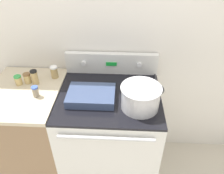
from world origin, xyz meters
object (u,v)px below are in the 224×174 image
(ladle, at_px, (159,89))
(spice_jar_black_cap, at_px, (35,77))
(casserole_dish, at_px, (91,95))
(spice_jar_white_cap, at_px, (54,72))
(spice_jar_green_cap, at_px, (18,80))
(spice_jar_brown_cap, at_px, (27,78))
(mixing_bowl, at_px, (141,96))
(spice_jar_blue_cap, at_px, (35,92))

(ladle, distance_m, spice_jar_black_cap, 0.97)
(casserole_dish, distance_m, spice_jar_black_cap, 0.49)
(spice_jar_white_cap, relative_size, spice_jar_green_cap, 1.29)
(ladle, xyz_separation_m, spice_jar_green_cap, (-1.10, 0.04, 0.02))
(spice_jar_black_cap, relative_size, spice_jar_brown_cap, 1.40)
(casserole_dish, bearing_deg, spice_jar_brown_cap, 162.89)
(casserole_dish, relative_size, spice_jar_green_cap, 4.35)
(spice_jar_black_cap, xyz_separation_m, spice_jar_brown_cap, (-0.07, 0.01, -0.02))
(spice_jar_white_cap, height_order, spice_jar_green_cap, spice_jar_white_cap)
(spice_jar_black_cap, distance_m, spice_jar_brown_cap, 0.07)
(ladle, bearing_deg, spice_jar_black_cap, 176.65)
(ladle, height_order, spice_jar_green_cap, spice_jar_green_cap)
(spice_jar_green_cap, bearing_deg, casserole_dish, -12.92)
(spice_jar_brown_cap, bearing_deg, spice_jar_green_cap, -156.93)
(spice_jar_white_cap, xyz_separation_m, spice_jar_brown_cap, (-0.20, -0.09, -0.01))
(spice_jar_white_cap, distance_m, spice_jar_green_cap, 0.28)
(ladle, height_order, spice_jar_brown_cap, spice_jar_brown_cap)
(spice_jar_black_cap, height_order, spice_jar_brown_cap, spice_jar_black_cap)
(spice_jar_green_cap, bearing_deg, mixing_bowl, -12.29)
(casserole_dish, relative_size, ladle, 1.07)
(spice_jar_black_cap, xyz_separation_m, spice_jar_green_cap, (-0.13, -0.02, -0.02))
(spice_jar_black_cap, bearing_deg, spice_jar_blue_cap, -70.05)
(spice_jar_brown_cap, bearing_deg, spice_jar_white_cap, 24.44)
(ladle, relative_size, spice_jar_black_cap, 2.69)
(spice_jar_white_cap, bearing_deg, spice_jar_brown_cap, -155.56)
(casserole_dish, height_order, spice_jar_green_cap, spice_jar_green_cap)
(spice_jar_white_cap, relative_size, spice_jar_brown_cap, 1.20)
(mixing_bowl, bearing_deg, spice_jar_white_cap, 154.92)
(casserole_dish, relative_size, spice_jar_white_cap, 3.37)
(mixing_bowl, distance_m, ladle, 0.23)
(casserole_dish, bearing_deg, spice_jar_blue_cap, -179.09)
(spice_jar_black_cap, bearing_deg, ladle, -3.35)
(mixing_bowl, bearing_deg, spice_jar_blue_cap, 175.25)
(mixing_bowl, xyz_separation_m, spice_jar_green_cap, (-0.95, 0.21, -0.04))
(mixing_bowl, relative_size, spice_jar_green_cap, 3.54)
(mixing_bowl, xyz_separation_m, casserole_dish, (-0.35, 0.07, -0.06))
(mixing_bowl, relative_size, spice_jar_white_cap, 2.75)
(casserole_dish, height_order, ladle, ladle)
(spice_jar_blue_cap, bearing_deg, spice_jar_white_cap, 74.72)
(casserole_dish, relative_size, spice_jar_blue_cap, 4.00)
(casserole_dish, relative_size, spice_jar_black_cap, 2.88)
(mixing_bowl, relative_size, spice_jar_black_cap, 2.35)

